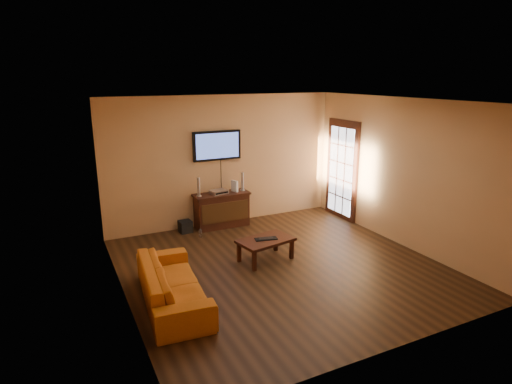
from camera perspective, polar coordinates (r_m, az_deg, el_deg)
ground_plane at (r=7.22m, az=3.39°, el=-9.90°), size 5.00×5.00×0.00m
room_walls at (r=7.22m, az=1.16°, el=4.24°), size 5.00×5.00×5.00m
french_door at (r=9.54m, az=11.38°, el=2.77°), size 0.07×1.02×2.22m
media_console at (r=8.94m, az=-4.59°, el=-2.38°), size 1.16×0.44×0.72m
television at (r=8.80m, az=-5.22°, el=6.19°), size 1.02×0.08×0.60m
coffee_table at (r=7.32m, az=1.28°, el=-6.70°), size 1.01×0.72×0.38m
sofa at (r=6.12m, az=-11.11°, el=-11.08°), size 0.74×2.00×0.76m
speaker_left at (r=8.62m, az=-7.65°, el=0.55°), size 0.11×0.11×0.39m
speaker_right at (r=9.00m, az=-1.81°, el=1.32°), size 0.11×0.11×0.39m
av_receiver at (r=8.82m, az=-4.98°, el=0.03°), size 0.38×0.30×0.08m
game_console at (r=8.93m, az=-2.87°, el=0.80°), size 0.10×0.18×0.24m
subwoofer at (r=8.78m, az=-9.40°, el=-4.56°), size 0.26×0.26×0.24m
bottle at (r=8.48m, az=-7.41°, el=-5.46°), size 0.06×0.06×0.18m
keyboard at (r=7.29m, az=1.35°, el=-6.25°), size 0.40×0.22×0.02m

